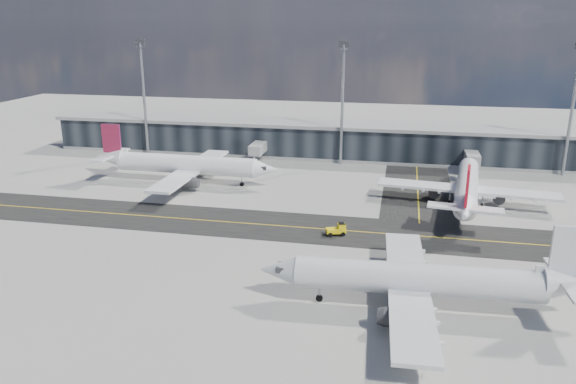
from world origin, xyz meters
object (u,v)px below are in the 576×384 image
service_van (467,181)px  airliner_af (184,165)px  baggage_tug (338,229)px  airliner_redtail (467,187)px  airliner_near (422,280)px

service_van → airliner_af: bearing=-169.6°
airliner_af → baggage_tug: (35.73, -23.63, -2.98)m
airliner_af → airliner_redtail: airliner_af is taller
airliner_af → airliner_redtail: size_ratio=1.03×
airliner_af → airliner_near: 66.67m
airliner_redtail → baggage_tug: size_ratio=11.30×
airliner_af → baggage_tug: airliner_af is taller
baggage_tug → service_van: (23.50, 34.53, -0.26)m
airliner_redtail → airliner_af: bearing=-177.7°
airliner_near → service_van: airliner_near is taller
airliner_redtail → baggage_tug: bearing=-131.9°
airliner_redtail → service_van: airliner_redtail is taller
airliner_af → service_van: (59.22, 10.89, -3.24)m
service_van → baggage_tug: bearing=-124.2°
airliner_af → service_van: size_ratio=7.66×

